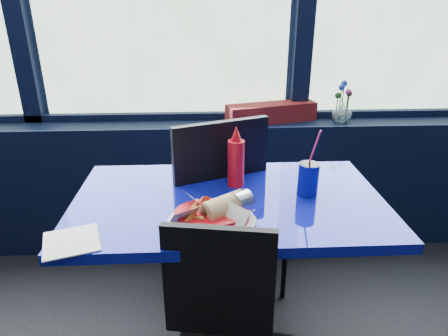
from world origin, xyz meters
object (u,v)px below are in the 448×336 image
food_basket (214,214)px  near_table (228,237)px  flower_vase (342,110)px  ketchup_bottle (236,160)px  soda_cup (308,178)px  planter_box (271,112)px  chair_near_back (230,200)px

food_basket → near_table: bearing=61.0°
flower_vase → ketchup_bottle: flower_vase is taller
food_basket → soda_cup: bearing=18.1°
planter_box → soda_cup: 0.85m
food_basket → soda_cup: size_ratio=1.10×
food_basket → ketchup_bottle: (0.10, 0.31, 0.08)m
chair_near_back → soda_cup: bearing=112.4°
ketchup_bottle → food_basket: bearing=-108.2°
planter_box → flower_vase: bearing=-19.1°
chair_near_back → flower_vase: size_ratio=4.21×
near_table → food_basket: bearing=-108.5°
near_table → flower_vase: size_ratio=5.05×
food_basket → flower_vase: bearing=42.4°
ketchup_bottle → planter_box: bearing=70.4°
flower_vase → soda_cup: 0.92m
soda_cup → food_basket: bearing=-151.4°
flower_vase → food_basket: bearing=-127.1°
near_table → ketchup_bottle: 0.32m
soda_cup → planter_box: bearing=90.6°
near_table → flower_vase: flower_vase is taller
flower_vase → soda_cup: flower_vase is taller
chair_near_back → ketchup_bottle: (0.01, -0.20, 0.29)m
near_table → planter_box: size_ratio=2.27×
food_basket → ketchup_bottle: 0.33m
planter_box → food_basket: planter_box is taller
chair_near_back → flower_vase: flower_vase is taller
flower_vase → planter_box: bearing=176.2°
food_basket → soda_cup: 0.43m
near_table → ketchup_bottle: (0.04, 0.12, 0.29)m
ketchup_bottle → flower_vase: bearing=46.9°
flower_vase → food_basket: (-0.78, -1.03, -0.09)m
near_table → flower_vase: 1.14m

